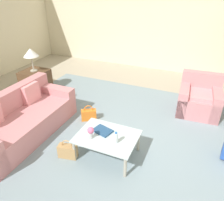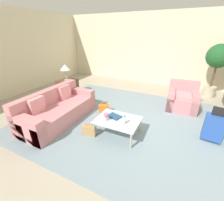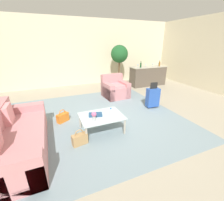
{
  "view_description": "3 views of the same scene",
  "coord_description": "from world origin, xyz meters",
  "px_view_note": "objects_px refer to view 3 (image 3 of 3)",
  "views": [
    {
      "loc": [
        0.83,
        -3.11,
        2.67
      ],
      "look_at": [
        -0.54,
        0.02,
        0.78
      ],
      "focal_mm": 35.0,
      "sensor_mm": 36.0,
      "label": 1
    },
    {
      "loc": [
        0.77,
        -3.24,
        2.25
      ],
      "look_at": [
        -0.65,
        -0.29,
        0.76
      ],
      "focal_mm": 24.0,
      "sensor_mm": 36.0,
      "label": 2
    },
    {
      "loc": [
        -1.39,
        -3.5,
        2.02
      ],
      "look_at": [
        0.02,
        -0.15,
        0.61
      ],
      "focal_mm": 24.0,
      "sensor_mm": 36.0,
      "label": 3
    }
  ],
  "objects_px": {
    "coffee_table_book": "(95,115)",
    "suitcase_blue": "(153,97)",
    "bar_console": "(148,76)",
    "wine_glass_rightmost": "(159,64)",
    "wine_glass_left_of_centre": "(146,65)",
    "potted_ficus": "(119,57)",
    "wine_glass_leftmost": "(138,65)",
    "handbag_tan": "(80,139)",
    "armchair": "(115,89)",
    "wine_bottle_green": "(141,65)",
    "handbag_orange": "(63,117)",
    "water_bottle": "(111,112)",
    "wine_bottle_amber": "(160,64)",
    "flower_vase": "(94,115)",
    "coffee_table": "(101,117)",
    "couch": "(13,140)",
    "wine_glass_right_of_centre": "(153,64)"
  },
  "relations": [
    {
      "from": "coffee_table",
      "to": "wine_glass_rightmost",
      "type": "height_order",
      "value": "wine_glass_rightmost"
    },
    {
      "from": "couch",
      "to": "armchair",
      "type": "height_order",
      "value": "armchair"
    },
    {
      "from": "suitcase_blue",
      "to": "handbag_tan",
      "type": "height_order",
      "value": "suitcase_blue"
    },
    {
      "from": "wine_bottle_green",
      "to": "potted_ficus",
      "type": "relative_size",
      "value": 0.16
    },
    {
      "from": "couch",
      "to": "flower_vase",
      "type": "height_order",
      "value": "couch"
    },
    {
      "from": "flower_vase",
      "to": "wine_bottle_green",
      "type": "relative_size",
      "value": 0.68
    },
    {
      "from": "wine_bottle_green",
      "to": "potted_ficus",
      "type": "distance_m",
      "value": 1.09
    },
    {
      "from": "water_bottle",
      "to": "potted_ficus",
      "type": "relative_size",
      "value": 0.11
    },
    {
      "from": "coffee_table_book",
      "to": "flower_vase",
      "type": "distance_m",
      "value": 0.27
    },
    {
      "from": "couch",
      "to": "suitcase_blue",
      "type": "distance_m",
      "value": 3.88
    },
    {
      "from": "wine_glass_leftmost",
      "to": "water_bottle",
      "type": "bearing_deg",
      "value": -129.96
    },
    {
      "from": "bar_console",
      "to": "wine_glass_leftmost",
      "type": "distance_m",
      "value": 0.83
    },
    {
      "from": "wine_glass_right_of_centre",
      "to": "wine_bottle_amber",
      "type": "relative_size",
      "value": 0.51
    },
    {
      "from": "handbag_orange",
      "to": "handbag_tan",
      "type": "distance_m",
      "value": 1.17
    },
    {
      "from": "coffee_table",
      "to": "bar_console",
      "type": "distance_m",
      "value": 4.68
    },
    {
      "from": "wine_glass_rightmost",
      "to": "suitcase_blue",
      "type": "xyz_separation_m",
      "value": [
        -2.12,
        -2.44,
        -0.68
      ]
    },
    {
      "from": "wine_bottle_green",
      "to": "handbag_orange",
      "type": "bearing_deg",
      "value": -150.43
    },
    {
      "from": "bar_console",
      "to": "flower_vase",
      "type": "bearing_deg",
      "value": -138.86
    },
    {
      "from": "flower_vase",
      "to": "wine_glass_leftmost",
      "type": "height_order",
      "value": "wine_glass_leftmost"
    },
    {
      "from": "handbag_tan",
      "to": "water_bottle",
      "type": "bearing_deg",
      "value": 15.3
    },
    {
      "from": "coffee_table_book",
      "to": "suitcase_blue",
      "type": "height_order",
      "value": "suitcase_blue"
    },
    {
      "from": "water_bottle",
      "to": "wine_glass_left_of_centre",
      "type": "xyz_separation_m",
      "value": [
        3.09,
        3.17,
        0.53
      ]
    },
    {
      "from": "water_bottle",
      "to": "suitcase_blue",
      "type": "distance_m",
      "value": 1.98
    },
    {
      "from": "wine_glass_leftmost",
      "to": "potted_ficus",
      "type": "xyz_separation_m",
      "value": [
        -0.68,
        0.6,
        0.32
      ]
    },
    {
      "from": "wine_glass_left_of_centre",
      "to": "wine_glass_rightmost",
      "type": "relative_size",
      "value": 1.0
    },
    {
      "from": "flower_vase",
      "to": "suitcase_blue",
      "type": "distance_m",
      "value": 2.38
    },
    {
      "from": "armchair",
      "to": "wine_bottle_green",
      "type": "distance_m",
      "value": 2.0
    },
    {
      "from": "couch",
      "to": "flower_vase",
      "type": "bearing_deg",
      "value": -1.82
    },
    {
      "from": "armchair",
      "to": "wine_bottle_green",
      "type": "xyz_separation_m",
      "value": [
        1.67,
        0.82,
        0.75
      ]
    },
    {
      "from": "armchair",
      "to": "suitcase_blue",
      "type": "bearing_deg",
      "value": -64.35
    },
    {
      "from": "potted_ficus",
      "to": "couch",
      "type": "bearing_deg",
      "value": -136.42
    },
    {
      "from": "wine_glass_leftmost",
      "to": "handbag_orange",
      "type": "distance_m",
      "value": 4.43
    },
    {
      "from": "couch",
      "to": "handbag_tan",
      "type": "bearing_deg",
      "value": -10.29
    },
    {
      "from": "water_bottle",
      "to": "wine_bottle_amber",
      "type": "bearing_deg",
      "value": 38.75
    },
    {
      "from": "coffee_table_book",
      "to": "wine_glass_leftmost",
      "type": "height_order",
      "value": "wine_glass_leftmost"
    },
    {
      "from": "wine_bottle_green",
      "to": "coffee_table_book",
      "type": "bearing_deg",
      "value": -136.73
    },
    {
      "from": "bar_console",
      "to": "handbag_orange",
      "type": "distance_m",
      "value": 4.89
    },
    {
      "from": "wine_bottle_amber",
      "to": "potted_ficus",
      "type": "height_order",
      "value": "potted_ficus"
    },
    {
      "from": "couch",
      "to": "suitcase_blue",
      "type": "xyz_separation_m",
      "value": [
        3.79,
        0.8,
        0.06
      ]
    },
    {
      "from": "coffee_table_book",
      "to": "bar_console",
      "type": "xyz_separation_m",
      "value": [
        3.62,
        3.02,
        0.05
      ]
    },
    {
      "from": "bar_console",
      "to": "wine_bottle_amber",
      "type": "height_order",
      "value": "wine_bottle_amber"
    },
    {
      "from": "armchair",
      "to": "coffee_table_book",
      "type": "relative_size",
      "value": 2.96
    },
    {
      "from": "wine_bottle_green",
      "to": "handbag_orange",
      "type": "height_order",
      "value": "wine_bottle_green"
    },
    {
      "from": "handbag_orange",
      "to": "potted_ficus",
      "type": "height_order",
      "value": "potted_ficus"
    },
    {
      "from": "wine_bottle_amber",
      "to": "bar_console",
      "type": "bearing_deg",
      "value": 167.88
    },
    {
      "from": "bar_console",
      "to": "wine_glass_rightmost",
      "type": "relative_size",
      "value": 11.74
    },
    {
      "from": "coffee_table",
      "to": "flower_vase",
      "type": "xyz_separation_m",
      "value": [
        -0.22,
        -0.15,
        0.17
      ]
    },
    {
      "from": "wine_glass_left_of_centre",
      "to": "potted_ficus",
      "type": "distance_m",
      "value": 1.3
    },
    {
      "from": "flower_vase",
      "to": "wine_glass_rightmost",
      "type": "distance_m",
      "value": 5.47
    },
    {
      "from": "flower_vase",
      "to": "wine_glass_rightmost",
      "type": "height_order",
      "value": "wine_glass_rightmost"
    }
  ]
}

